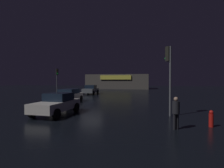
% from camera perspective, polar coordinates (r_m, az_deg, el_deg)
% --- Properties ---
extents(ground_plane, '(120.00, 120.00, 0.00)m').
position_cam_1_polar(ground_plane, '(19.78, -6.89, -5.65)').
color(ground_plane, black).
extents(store_building, '(17.54, 9.06, 4.09)m').
position_cam_1_polar(store_building, '(51.39, 2.09, 0.79)').
color(store_building, '#4C4742').
rests_on(store_building, ground).
extents(traffic_signal_main, '(0.43, 0.41, 4.23)m').
position_cam_1_polar(traffic_signal_main, '(29.19, -17.62, 2.73)').
color(traffic_signal_main, '#595B60').
rests_on(traffic_signal_main, ground).
extents(traffic_signal_opposite, '(0.43, 0.41, 4.56)m').
position_cam_1_polar(traffic_signal_opposite, '(12.02, 18.19, 5.91)').
color(traffic_signal_opposite, '#595B60').
rests_on(traffic_signal_opposite, ground).
extents(car_near, '(2.07, 4.08, 1.46)m').
position_cam_1_polar(car_near, '(12.61, -17.66, -6.16)').
color(car_near, silver).
rests_on(car_near, ground).
extents(car_far, '(2.16, 4.32, 1.58)m').
position_cam_1_polar(car_far, '(29.84, -7.03, -1.84)').
color(car_far, slate).
rests_on(car_far, ground).
extents(car_crossing, '(2.02, 4.42, 1.43)m').
position_cam_1_polar(car_crossing, '(19.25, -14.23, -3.63)').
color(car_crossing, silver).
rests_on(car_crossing, ground).
extents(pedestrian, '(0.46, 0.46, 1.55)m').
position_cam_1_polar(pedestrian, '(8.86, 20.27, -8.22)').
color(pedestrian, black).
rests_on(pedestrian, ground).
extents(fire_hydrant, '(0.22, 0.22, 0.84)m').
position_cam_1_polar(fire_hydrant, '(10.14, 29.82, -9.88)').
color(fire_hydrant, red).
rests_on(fire_hydrant, ground).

